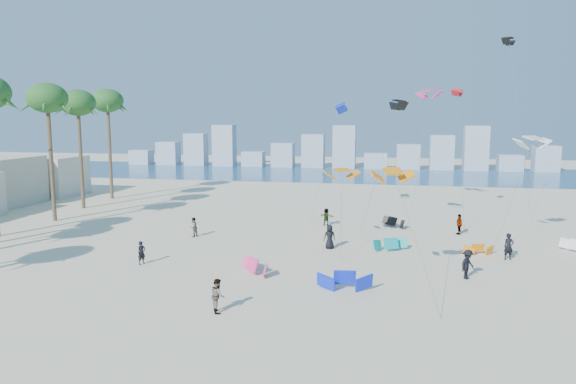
# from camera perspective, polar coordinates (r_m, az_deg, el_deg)

# --- Properties ---
(ground) EXTENTS (220.00, 220.00, 0.00)m
(ground) POSITION_cam_1_polar(r_m,az_deg,el_deg) (26.46, -13.60, -14.46)
(ground) COLOR beige
(ground) RESTS_ON ground
(ocean) EXTENTS (220.00, 220.00, 0.00)m
(ocean) POSITION_cam_1_polar(r_m,az_deg,el_deg) (95.23, 4.73, 2.08)
(ocean) COLOR navy
(ocean) RESTS_ON ground
(kitesurfer_near) EXTENTS (0.63, 0.71, 1.62)m
(kitesurfer_near) POSITION_cam_1_polar(r_m,az_deg,el_deg) (37.69, -15.61, -6.37)
(kitesurfer_near) COLOR black
(kitesurfer_near) RESTS_ON ground
(kitesurfer_mid) EXTENTS (0.99, 1.08, 1.79)m
(kitesurfer_mid) POSITION_cam_1_polar(r_m,az_deg,el_deg) (27.98, -7.62, -11.06)
(kitesurfer_mid) COLOR gray
(kitesurfer_mid) RESTS_ON ground
(kitesurfers_far) EXTENTS (25.43, 15.76, 1.91)m
(kitesurfers_far) POSITION_cam_1_polar(r_m,az_deg,el_deg) (41.61, 9.25, -4.69)
(kitesurfers_far) COLOR black
(kitesurfers_far) RESTS_ON ground
(grounded_kites) EXTENTS (25.30, 20.33, 1.04)m
(grounded_kites) POSITION_cam_1_polar(r_m,az_deg,el_deg) (38.60, 11.72, -6.43)
(grounded_kites) COLOR #F63683
(grounded_kites) RESTS_ON ground
(flying_kites) EXTENTS (28.29, 35.15, 18.46)m
(flying_kites) POSITION_cam_1_polar(r_m,az_deg,el_deg) (47.41, 16.86, 8.31)
(flying_kites) COLOR orange
(flying_kites) RESTS_ON ground
(distant_skyline) EXTENTS (85.00, 3.00, 8.40)m
(distant_skyline) POSITION_cam_1_polar(r_m,az_deg,el_deg) (104.99, 4.72, 4.33)
(distant_skyline) COLOR #9EADBF
(distant_skyline) RESTS_ON ground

